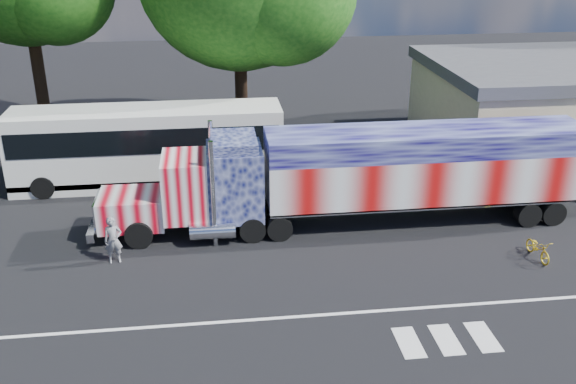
{
  "coord_description": "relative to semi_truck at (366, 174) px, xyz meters",
  "views": [
    {
      "loc": [
        -2.92,
        -20.59,
        12.08
      ],
      "look_at": [
        0.0,
        3.0,
        1.9
      ],
      "focal_mm": 40.0,
      "sensor_mm": 36.0,
      "label": 1
    }
  ],
  "objects": [
    {
      "name": "woman",
      "position": [
        -10.18,
        -2.17,
        -1.34
      ],
      "size": [
        0.75,
        0.57,
        1.85
      ],
      "primitive_type": "imported",
      "rotation": [
        0.0,
        0.0,
        0.21
      ],
      "color": "slate",
      "rests_on": "ground"
    },
    {
      "name": "semi_truck",
      "position": [
        0.0,
        0.0,
        0.0
      ],
      "size": [
        20.66,
        3.26,
        4.4
      ],
      "color": "black",
      "rests_on": "ground"
    },
    {
      "name": "bicycle",
      "position": [
        5.93,
        -3.87,
        -1.84
      ],
      "size": [
        0.66,
        1.64,
        0.84
      ],
      "primitive_type": "imported",
      "rotation": [
        0.0,
        0.0,
        0.07
      ],
      "color": "gold",
      "rests_on": "ground"
    },
    {
      "name": "ground",
      "position": [
        -3.35,
        -3.67,
        -2.27
      ],
      "size": [
        100.0,
        100.0,
        0.0
      ],
      "primitive_type": "plane",
      "color": "black"
    },
    {
      "name": "coach_bus",
      "position": [
        -9.39,
        5.76,
        -0.32
      ],
      "size": [
        12.93,
        3.01,
        3.76
      ],
      "color": "white",
      "rests_on": "ground"
    },
    {
      "name": "lane_markings",
      "position": [
        -1.64,
        -7.44,
        -2.26
      ],
      "size": [
        30.0,
        2.67,
        0.01
      ],
      "color": "silver",
      "rests_on": "ground"
    }
  ]
}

